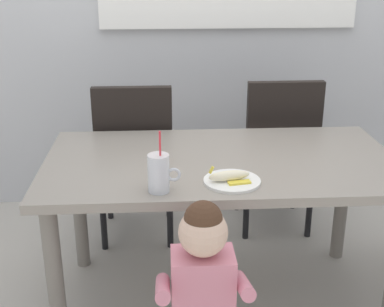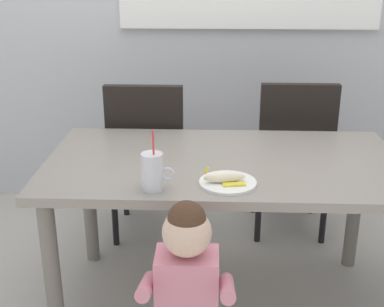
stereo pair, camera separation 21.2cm
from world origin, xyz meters
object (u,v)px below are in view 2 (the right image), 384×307
at_px(dining_chair_right, 293,150).
at_px(toddler_standing, 187,283).
at_px(dining_chair_left, 148,153).
at_px(snack_plate, 228,183).
at_px(dining_table, 223,179).
at_px(peeled_banana, 226,178).
at_px(milk_cup, 153,174).

xyz_separation_m(dining_chair_right, toddler_standing, (-0.55, -1.30, -0.02)).
bearing_deg(dining_chair_left, dining_chair_right, -175.11).
bearing_deg(dining_chair_right, snack_plate, 66.85).
xyz_separation_m(dining_table, peeled_banana, (0.00, -0.27, 0.13)).
relative_size(dining_chair_right, peeled_banana, 5.48).
bearing_deg(snack_plate, dining_chair_left, 116.32).
bearing_deg(dining_chair_right, peeled_banana, 66.53).
xyz_separation_m(milk_cup, snack_plate, (0.29, 0.06, -0.06)).
relative_size(toddler_standing, peeled_banana, 4.79).
height_order(dining_chair_left, peeled_banana, dining_chair_left).
bearing_deg(dining_chair_right, dining_table, 58.49).
height_order(toddler_standing, snack_plate, toddler_standing).
height_order(dining_table, toddler_standing, toddler_standing).
bearing_deg(milk_cup, peeled_banana, 11.28).
height_order(dining_chair_left, dining_chair_right, same).
distance_m(toddler_standing, milk_cup, 0.44).
xyz_separation_m(dining_chair_right, milk_cup, (-0.69, -1.01, 0.27)).
bearing_deg(milk_cup, dining_table, 49.64).
height_order(dining_chair_left, toddler_standing, dining_chair_left).
xyz_separation_m(dining_chair_left, milk_cup, (0.14, -0.93, 0.27)).
bearing_deg(peeled_banana, toddler_standing, -110.95).
height_order(dining_chair_left, milk_cup, milk_cup).
bearing_deg(dining_table, dining_chair_right, 58.49).
bearing_deg(dining_chair_right, dining_chair_left, 4.89).
distance_m(milk_cup, snack_plate, 0.30).
xyz_separation_m(dining_chair_right, peeled_banana, (-0.41, -0.95, 0.23)).
relative_size(dining_chair_left, toddler_standing, 1.15).
height_order(dining_table, snack_plate, snack_plate).
relative_size(snack_plate, peeled_banana, 1.31).
bearing_deg(dining_table, snack_plate, -87.18).
bearing_deg(toddler_standing, milk_cup, 116.04).
bearing_deg(dining_chair_left, snack_plate, 116.32).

